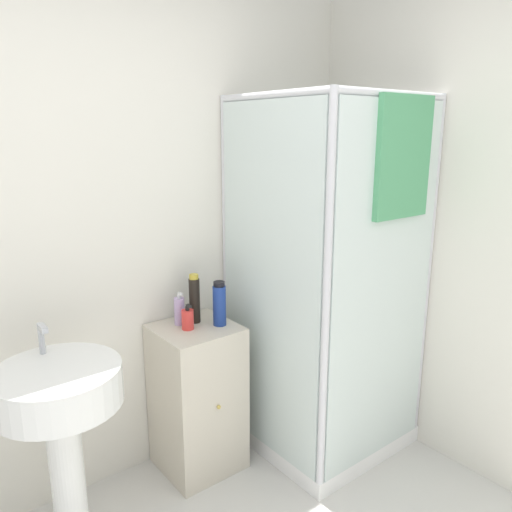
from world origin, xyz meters
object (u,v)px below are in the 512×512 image
at_px(sink, 61,413).
at_px(shampoo_bottle_tall_black, 194,299).
at_px(shampoo_bottle_blue, 219,304).
at_px(lotion_bottle_white, 179,311).
at_px(soap_dispenser, 188,319).

xyz_separation_m(sink, shampoo_bottle_tall_black, (0.77, 0.26, 0.23)).
height_order(sink, shampoo_bottle_tall_black, shampoo_bottle_tall_black).
height_order(sink, shampoo_bottle_blue, shampoo_bottle_blue).
height_order(shampoo_bottle_blue, lotion_bottle_white, shampoo_bottle_blue).
xyz_separation_m(soap_dispenser, shampoo_bottle_tall_black, (0.08, 0.06, 0.07)).
distance_m(soap_dispenser, shampoo_bottle_tall_black, 0.12).
height_order(soap_dispenser, shampoo_bottle_blue, shampoo_bottle_blue).
relative_size(sink, lotion_bottle_white, 5.82).
height_order(sink, soap_dispenser, sink).
distance_m(sink, shampoo_bottle_blue, 0.89).
distance_m(sink, lotion_bottle_white, 0.77).
xyz_separation_m(sink, soap_dispenser, (0.69, 0.20, 0.16)).
xyz_separation_m(shampoo_bottle_blue, lotion_bottle_white, (-0.16, 0.13, -0.04)).
bearing_deg(shampoo_bottle_tall_black, sink, -161.48).
relative_size(shampoo_bottle_blue, lotion_bottle_white, 1.33).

